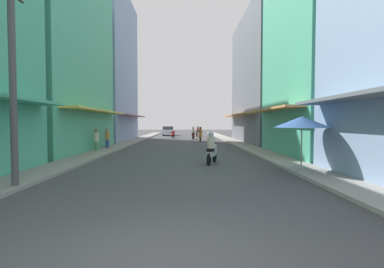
# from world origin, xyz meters

# --- Properties ---
(ground_plane) EXTENTS (114.45, 114.45, 0.00)m
(ground_plane) POSITION_xyz_m (0.00, 22.01, 0.00)
(ground_plane) COLOR #424244
(sidewalk_left) EXTENTS (1.58, 60.02, 0.12)m
(sidewalk_left) POSITION_xyz_m (-5.28, 22.01, 0.06)
(sidewalk_left) COLOR gray
(sidewalk_left) RESTS_ON ground
(sidewalk_right) EXTENTS (1.58, 60.02, 0.12)m
(sidewalk_right) POSITION_xyz_m (5.28, 22.01, 0.06)
(sidewalk_right) COLOR #9E9991
(sidewalk_right) RESTS_ON ground
(building_left_mid) EXTENTS (7.05, 11.33, 12.47)m
(building_left_mid) POSITION_xyz_m (-9.07, 15.49, 6.23)
(building_left_mid) COLOR #4CB28C
(building_left_mid) RESTS_ON ground
(building_left_far) EXTENTS (7.05, 11.91, 16.24)m
(building_left_far) POSITION_xyz_m (-9.07, 27.91, 8.11)
(building_left_far) COLOR #8CA5CC
(building_left_far) RESTS_ON ground
(building_right_mid) EXTENTS (7.05, 8.28, 11.64)m
(building_right_mid) POSITION_xyz_m (9.07, 13.09, 5.81)
(building_right_mid) COLOR #4CB28C
(building_right_mid) RESTS_ON ground
(building_right_far) EXTENTS (7.05, 13.35, 12.77)m
(building_right_far) POSITION_xyz_m (9.07, 24.44, 6.38)
(building_right_far) COLOR slate
(building_right_far) RESTS_ON ground
(motorbike_red) EXTENTS (0.67, 1.77, 0.96)m
(motorbike_red) POSITION_xyz_m (-1.38, 32.99, 0.50)
(motorbike_red) COLOR black
(motorbike_red) RESTS_ON ground
(motorbike_white) EXTENTS (0.78, 1.73, 1.58)m
(motorbike_white) POSITION_xyz_m (2.12, 37.20, 0.70)
(motorbike_white) COLOR black
(motorbike_white) RESTS_ON ground
(motorbike_silver) EXTENTS (0.75, 1.74, 1.58)m
(motorbike_silver) POSITION_xyz_m (1.59, 9.69, 0.70)
(motorbike_silver) COLOR black
(motorbike_silver) RESTS_ON ground
(motorbike_maroon) EXTENTS (0.55, 1.80, 1.58)m
(motorbike_maroon) POSITION_xyz_m (1.24, 30.48, 0.70)
(motorbike_maroon) COLOR black
(motorbike_maroon) RESTS_ON ground
(motorbike_orange) EXTENTS (0.55, 1.81, 1.58)m
(motorbike_orange) POSITION_xyz_m (1.88, 26.16, 0.70)
(motorbike_orange) COLOR black
(motorbike_orange) RESTS_ON ground
(parked_car) EXTENTS (1.93, 4.17, 1.45)m
(parked_car) POSITION_xyz_m (-2.49, 40.71, 0.74)
(parked_car) COLOR silver
(parked_car) RESTS_ON ground
(pedestrian_foreground) EXTENTS (0.34, 0.34, 1.62)m
(pedestrian_foreground) POSITION_xyz_m (-5.62, 17.52, 0.81)
(pedestrian_foreground) COLOR #334C8C
(pedestrian_foreground) RESTS_ON ground
(pedestrian_far) EXTENTS (0.34, 0.34, 1.58)m
(pedestrian_far) POSITION_xyz_m (-5.69, 15.17, 0.78)
(pedestrian_far) COLOR #598C59
(pedestrian_far) RESTS_ON ground
(vendor_umbrella) EXTENTS (2.20, 2.20, 2.25)m
(vendor_umbrella) POSITION_xyz_m (4.97, 7.27, 2.02)
(vendor_umbrella) COLOR #99999E
(vendor_umbrella) RESTS_ON ground
(utility_pole) EXTENTS (0.20, 1.20, 6.33)m
(utility_pole) POSITION_xyz_m (-4.74, 4.54, 3.24)
(utility_pole) COLOR #4C4C4F
(utility_pole) RESTS_ON ground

